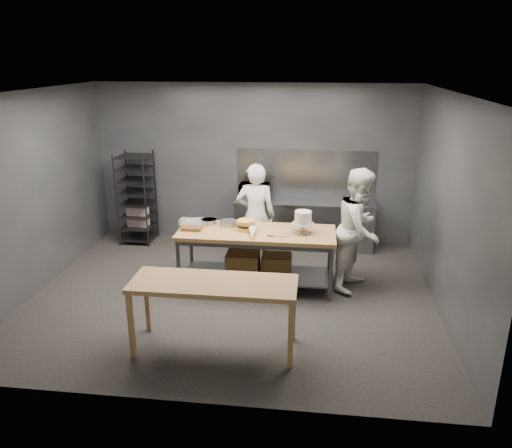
% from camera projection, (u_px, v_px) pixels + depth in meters
% --- Properties ---
extents(ground, '(6.00, 6.00, 0.00)m').
position_uv_depth(ground, '(233.00, 295.00, 7.60)').
color(ground, black).
rests_on(ground, ground).
extents(back_wall, '(6.00, 0.04, 3.00)m').
position_uv_depth(back_wall, '(253.00, 164.00, 9.46)').
color(back_wall, '#4C4F54').
rests_on(back_wall, ground).
extents(work_table, '(2.40, 0.90, 0.92)m').
position_uv_depth(work_table, '(257.00, 252.00, 7.72)').
color(work_table, olive).
rests_on(work_table, ground).
extents(near_counter, '(2.00, 0.70, 0.90)m').
position_uv_depth(near_counter, '(214.00, 288.00, 5.98)').
color(near_counter, olive).
rests_on(near_counter, ground).
extents(back_counter, '(2.60, 0.60, 0.90)m').
position_uv_depth(back_counter, '(304.00, 224.00, 9.38)').
color(back_counter, slate).
rests_on(back_counter, ground).
extents(splashback_panel, '(2.60, 0.02, 0.90)m').
position_uv_depth(splashback_panel, '(306.00, 174.00, 9.38)').
color(splashback_panel, slate).
rests_on(splashback_panel, back_counter).
extents(speed_rack, '(0.60, 0.65, 1.75)m').
position_uv_depth(speed_rack, '(137.00, 199.00, 9.55)').
color(speed_rack, black).
rests_on(speed_rack, ground).
extents(chef_behind, '(0.66, 0.44, 1.80)m').
position_uv_depth(chef_behind, '(256.00, 216.00, 8.39)').
color(chef_behind, white).
rests_on(chef_behind, ground).
extents(chef_right, '(1.04, 1.14, 1.89)m').
position_uv_depth(chef_right, '(360.00, 229.00, 7.59)').
color(chef_right, white).
rests_on(chef_right, ground).
extents(microwave, '(0.54, 0.37, 0.30)m').
position_uv_depth(microwave, '(254.00, 192.00, 9.30)').
color(microwave, black).
rests_on(microwave, back_counter).
extents(frosted_cake_stand, '(0.34, 0.34, 0.34)m').
position_uv_depth(frosted_cake_stand, '(303.00, 219.00, 7.45)').
color(frosted_cake_stand, '#ADA38B').
rests_on(frosted_cake_stand, work_table).
extents(layer_cake, '(0.27, 0.27, 0.16)m').
position_uv_depth(layer_cake, '(246.00, 225.00, 7.63)').
color(layer_cake, gold).
rests_on(layer_cake, work_table).
extents(cake_pans, '(0.74, 0.31, 0.07)m').
position_uv_depth(cake_pans, '(212.00, 222.00, 7.90)').
color(cake_pans, gray).
rests_on(cake_pans, work_table).
extents(piping_bag, '(0.16, 0.39, 0.12)m').
position_uv_depth(piping_bag, '(252.00, 233.00, 7.33)').
color(piping_bag, silver).
rests_on(piping_bag, work_table).
extents(offset_spatula, '(0.36, 0.02, 0.02)m').
position_uv_depth(offset_spatula, '(276.00, 236.00, 7.37)').
color(offset_spatula, slate).
rests_on(offset_spatula, work_table).
extents(pastry_clamshells, '(0.38, 0.38, 0.11)m').
position_uv_depth(pastry_clamshells, '(191.00, 224.00, 7.73)').
color(pastry_clamshells, '#90571C').
rests_on(pastry_clamshells, work_table).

